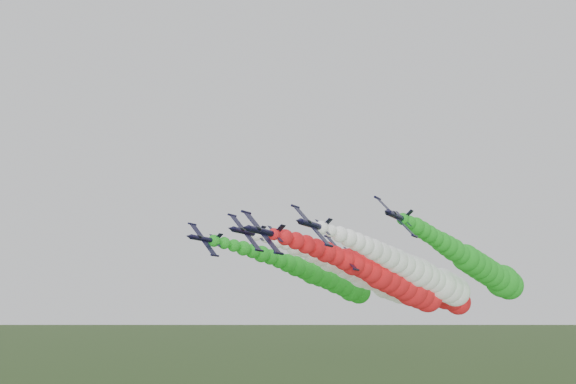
# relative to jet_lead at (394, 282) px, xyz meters

# --- Properties ---
(jet_lead) EXTENTS (13.62, 68.49, 14.96)m
(jet_lead) POSITION_rel_jet_lead_xyz_m (0.00, 0.00, 0.00)
(jet_lead) COLOR black
(jet_lead) RESTS_ON ground
(jet_inner_left) EXTENTS (13.39, 68.25, 14.72)m
(jet_inner_left) POSITION_rel_jet_lead_xyz_m (-9.78, 8.59, 2.09)
(jet_inner_left) COLOR black
(jet_inner_left) RESTS_ON ground
(jet_inner_right) EXTENTS (13.74, 68.61, 15.08)m
(jet_inner_right) POSITION_rel_jet_lead_xyz_m (4.82, 6.62, 1.47)
(jet_inner_right) COLOR black
(jet_inner_right) RESTS_ON ground
(jet_outer_left) EXTENTS (13.53, 68.40, 14.87)m
(jet_outer_left) POSITION_rel_jet_lead_xyz_m (-23.29, 15.71, 2.23)
(jet_outer_left) COLOR black
(jet_outer_left) RESTS_ON ground
(jet_outer_right) EXTENTS (13.70, 68.56, 15.03)m
(jet_outer_right) POSITION_rel_jet_lead_xyz_m (15.73, 13.56, 2.94)
(jet_outer_right) COLOR black
(jet_outer_right) RESTS_ON ground
(jet_trail) EXTENTS (13.65, 68.51, 14.98)m
(jet_trail) POSITION_rel_jet_lead_xyz_m (0.81, 26.03, -0.59)
(jet_trail) COLOR black
(jet_trail) RESTS_ON ground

